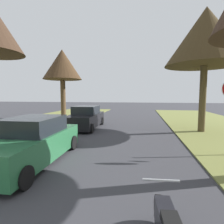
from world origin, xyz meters
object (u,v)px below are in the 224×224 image
at_px(street_tree_right_mid_b, 206,37).
at_px(parked_sedan_black, 86,118).
at_px(parked_sedan_green, 32,142).
at_px(street_tree_left_mid_b, 62,65).

height_order(street_tree_right_mid_b, parked_sedan_black, street_tree_right_mid_b).
height_order(street_tree_right_mid_b, parked_sedan_green, street_tree_right_mid_b).
xyz_separation_m(street_tree_right_mid_b, street_tree_left_mid_b, (-11.41, 4.25, -0.67)).
xyz_separation_m(street_tree_left_mid_b, parked_sedan_green, (3.89, -10.74, -4.51)).
distance_m(street_tree_right_mid_b, street_tree_left_mid_b, 12.20).
relative_size(street_tree_right_mid_b, street_tree_left_mid_b, 1.14).
height_order(street_tree_left_mid_b, parked_sedan_green, street_tree_left_mid_b).
bearing_deg(street_tree_right_mid_b, street_tree_left_mid_b, 159.56).
bearing_deg(street_tree_right_mid_b, parked_sedan_black, 178.88).
bearing_deg(parked_sedan_black, street_tree_left_mid_b, 131.63).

